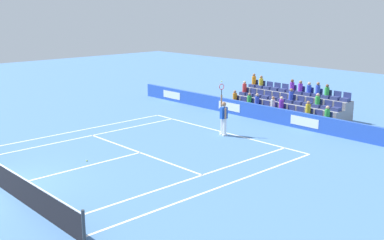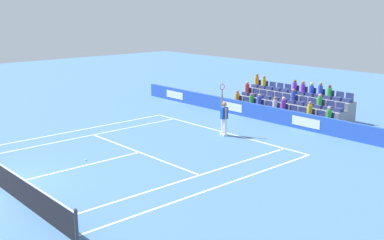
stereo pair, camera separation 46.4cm
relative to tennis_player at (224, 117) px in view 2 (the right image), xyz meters
name	(u,v)px [view 2 (the right image)]	position (x,y,z in m)	size (l,w,h in m)	color
ground_plane	(0,186)	(0.54, 11.43, -0.99)	(80.00, 80.00, 0.00)	#4C7AB2
line_baseline	(223,132)	(0.54, -0.46, -0.99)	(10.97, 0.10, 0.01)	white
line_service	(139,152)	(0.54, 5.03, -0.99)	(8.23, 0.10, 0.01)	white
line_centre_service	(77,167)	(0.54, 8.23, -0.99)	(0.10, 6.40, 0.01)	white
line_singles_sideline_left	(86,136)	(4.65, 5.49, -0.99)	(0.10, 11.89, 0.01)	white
line_singles_sideline_right	(191,178)	(-3.58, 5.49, -0.99)	(0.10, 11.89, 0.01)	white
line_doubles_sideline_left	(73,131)	(6.02, 5.49, -0.99)	(0.10, 11.89, 0.01)	white
line_doubles_sideline_right	(216,187)	(-4.95, 5.49, -0.99)	(0.10, 11.89, 0.01)	white
line_centre_mark	(221,132)	(0.54, -0.36, -0.99)	(0.10, 0.20, 0.01)	white
sponsor_barrier	(267,114)	(0.54, -4.16, -0.54)	(22.21, 0.22, 0.90)	blue
tennis_player	(224,117)	(0.00, 0.00, 0.00)	(0.51, 0.39, 2.85)	white
stadium_stand	(291,106)	(0.55, -6.46, -0.43)	(7.44, 2.85, 2.19)	gray
loose_tennis_ball	(86,160)	(1.09, 7.49, -0.96)	(0.07, 0.07, 0.07)	#D1E533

